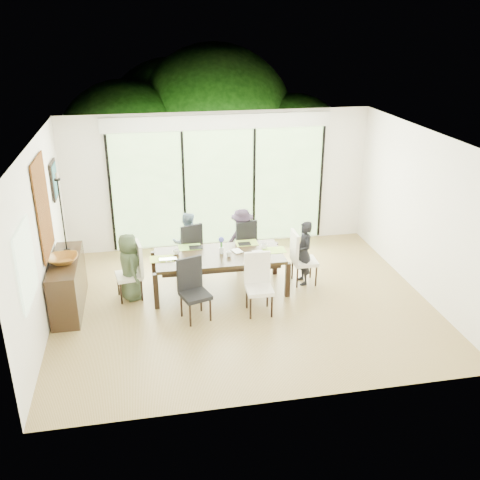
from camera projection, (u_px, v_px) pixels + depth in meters
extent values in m
cube|color=brown|center=(243.00, 302.00, 8.78)|extent=(6.00, 5.00, 0.01)
cube|color=white|center=(243.00, 138.00, 7.74)|extent=(6.00, 5.00, 0.01)
cube|color=white|center=(219.00, 180.00, 10.54)|extent=(6.00, 0.02, 2.70)
cube|color=beige|center=(285.00, 305.00, 5.99)|extent=(6.00, 0.02, 2.70)
cube|color=silver|center=(40.00, 239.00, 7.75)|extent=(0.02, 5.00, 2.70)
cube|color=silver|center=(423.00, 213.00, 8.77)|extent=(0.02, 5.00, 2.70)
cube|color=#598C3F|center=(219.00, 188.00, 10.56)|extent=(4.20, 0.02, 2.30)
cube|color=white|center=(218.00, 122.00, 10.05)|extent=(4.40, 0.06, 0.28)
cube|color=black|center=(111.00, 194.00, 10.19)|extent=(0.05, 0.04, 2.30)
cube|color=black|center=(184.00, 190.00, 10.43)|extent=(0.05, 0.04, 2.30)
cube|color=black|center=(254.00, 186.00, 10.67)|extent=(0.05, 0.04, 2.30)
cube|color=black|center=(321.00, 183.00, 10.91)|extent=(0.05, 0.04, 2.30)
cube|color=#8CAD7F|center=(26.00, 264.00, 6.61)|extent=(0.02, 0.90, 1.00)
cube|color=brown|center=(214.00, 230.00, 11.88)|extent=(6.00, 1.80, 0.10)
cube|color=#513D22|center=(209.00, 193.00, 12.38)|extent=(6.00, 0.08, 0.06)
sphere|color=#14380F|center=(127.00, 149.00, 12.64)|extent=(3.20, 3.20, 3.20)
sphere|color=#14380F|center=(215.00, 126.00, 13.41)|extent=(4.00, 4.00, 4.00)
sphere|color=#14380F|center=(292.00, 151.00, 13.20)|extent=(2.80, 2.80, 2.80)
sphere|color=#14380F|center=(173.00, 129.00, 13.95)|extent=(3.60, 3.60, 3.60)
cube|color=black|center=(219.00, 256.00, 8.93)|extent=(2.12, 0.97, 0.05)
cube|color=black|center=(219.00, 260.00, 8.96)|extent=(1.94, 0.80, 0.09)
cube|color=black|center=(156.00, 291.00, 8.48)|extent=(0.08, 0.08, 0.61)
cube|color=black|center=(288.00, 280.00, 8.85)|extent=(0.08, 0.08, 0.61)
cube|color=black|center=(154.00, 268.00, 9.26)|extent=(0.08, 0.08, 0.61)
cube|color=black|center=(275.00, 258.00, 9.63)|extent=(0.08, 0.08, 0.61)
imported|color=#3B4B32|center=(129.00, 267.00, 8.70)|extent=(0.44, 0.59, 1.14)
imported|color=black|center=(304.00, 253.00, 9.20)|extent=(0.36, 0.55, 1.14)
imported|color=#7391A6|center=(188.00, 243.00, 9.63)|extent=(0.56, 0.38, 1.14)
imported|color=#2B2031|center=(242.00, 239.00, 9.80)|extent=(0.59, 0.45, 1.14)
cube|color=#9AB340|center=(162.00, 259.00, 8.75)|extent=(0.39, 0.28, 0.01)
cube|color=#95C145|center=(274.00, 250.00, 9.08)|extent=(0.39, 0.28, 0.01)
cube|color=#77AC3D|center=(190.00, 247.00, 9.20)|extent=(0.39, 0.28, 0.01)
cube|color=#98B741|center=(247.00, 243.00, 9.37)|extent=(0.39, 0.28, 0.01)
cube|color=white|center=(188.00, 265.00, 8.55)|extent=(0.39, 0.28, 0.01)
cube|color=black|center=(196.00, 247.00, 9.17)|extent=(0.23, 0.16, 0.01)
cube|color=black|center=(244.00, 244.00, 9.31)|extent=(0.21, 0.15, 0.01)
cube|color=white|center=(261.00, 252.00, 8.99)|extent=(0.27, 0.19, 0.00)
cube|color=white|center=(188.00, 264.00, 8.54)|extent=(0.23, 0.23, 0.02)
cube|color=orange|center=(188.00, 263.00, 8.54)|extent=(0.18, 0.18, 0.01)
cylinder|color=silver|center=(221.00, 250.00, 8.95)|extent=(0.07, 0.07, 0.11)
cylinder|color=#337226|center=(221.00, 244.00, 8.91)|extent=(0.04, 0.04, 0.14)
sphere|color=#454AAE|center=(221.00, 240.00, 8.87)|extent=(0.10, 0.10, 0.10)
imported|color=silver|center=(168.00, 260.00, 8.68)|extent=(0.30, 0.19, 0.02)
imported|color=white|center=(176.00, 252.00, 8.92)|extent=(0.15, 0.15, 0.08)
imported|color=white|center=(229.00, 254.00, 8.83)|extent=(0.12, 0.12, 0.08)
imported|color=white|center=(264.00, 246.00, 9.13)|extent=(0.15, 0.15, 0.08)
imported|color=white|center=(233.00, 252.00, 9.00)|extent=(0.20, 0.23, 0.02)
cube|color=black|center=(68.00, 284.00, 8.46)|extent=(0.42, 1.50, 0.84)
imported|color=#8E591F|center=(63.00, 259.00, 8.18)|extent=(0.45, 0.45, 0.11)
cylinder|color=black|center=(67.00, 250.00, 8.60)|extent=(0.09, 0.09, 0.04)
cylinder|color=black|center=(62.00, 215.00, 8.37)|extent=(0.02, 0.02, 1.17)
cylinder|color=black|center=(57.00, 179.00, 8.15)|extent=(0.09, 0.09, 0.03)
cylinder|color=silver|center=(57.00, 176.00, 8.13)|extent=(0.03, 0.03, 0.09)
cube|color=brown|center=(43.00, 207.00, 7.98)|extent=(0.02, 1.00, 1.50)
cube|color=black|center=(54.00, 180.00, 9.14)|extent=(0.03, 0.55, 0.65)
cube|color=#1B4B57|center=(55.00, 180.00, 9.15)|extent=(0.01, 0.45, 0.55)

